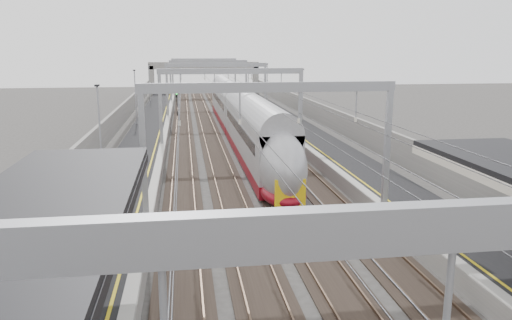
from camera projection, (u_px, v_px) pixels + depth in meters
name	position (u px, v px, depth m)	size (l,w,h in m)	color
platform_left	(145.00, 144.00, 47.29)	(4.00, 120.00, 1.00)	black
platform_right	(309.00, 139.00, 49.52)	(4.00, 120.00, 1.00)	black
tracks	(229.00, 146.00, 48.50)	(11.40, 140.00, 0.20)	black
overhead_line	(223.00, 79.00, 53.59)	(13.00, 140.00, 6.60)	gray
overbridge	(204.00, 70.00, 100.54)	(22.00, 2.20, 6.90)	slate
wall_left	(110.00, 133.00, 46.60)	(0.30, 120.00, 3.20)	slate
wall_right	(341.00, 128.00, 49.74)	(0.30, 120.00, 3.20)	slate
train	(242.00, 121.00, 50.61)	(2.79, 50.90, 4.41)	maroon
signal_green	(177.00, 100.00, 69.64)	(0.32, 0.32, 3.48)	black
signal_red_near	(237.00, 100.00, 69.84)	(0.32, 0.32, 3.48)	black
signal_red_far	(252.00, 99.00, 70.59)	(0.32, 0.32, 3.48)	black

